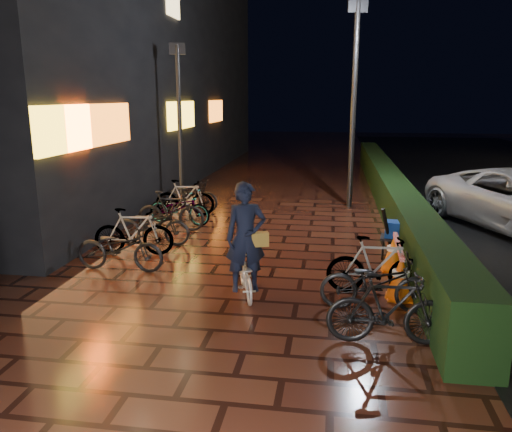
# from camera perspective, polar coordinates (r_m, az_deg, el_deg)

# --- Properties ---
(ground) EXTENTS (80.00, 80.00, 0.00)m
(ground) POSITION_cam_1_polar(r_m,az_deg,el_deg) (8.21, -3.23, -9.47)
(ground) COLOR #381911
(ground) RESTS_ON ground
(hedge) EXTENTS (0.70, 20.00, 1.00)m
(hedge) POSITION_cam_1_polar(r_m,az_deg,el_deg) (15.71, 14.88, 3.13)
(hedge) COLOR black
(hedge) RESTS_ON ground
(storefront_block) EXTENTS (12.09, 22.00, 9.00)m
(storefront_block) POSITION_cam_1_polar(r_m,az_deg,el_deg) (21.95, -22.51, 15.89)
(storefront_block) COLOR black
(storefront_block) RESTS_ON ground
(lamp_post_hedge) EXTENTS (0.56, 0.23, 5.83)m
(lamp_post_hedge) POSITION_cam_1_polar(r_m,az_deg,el_deg) (14.80, 11.12, 13.26)
(lamp_post_hedge) COLOR black
(lamp_post_hedge) RESTS_ON ground
(lamp_post_sf) EXTENTS (0.44, 0.22, 4.66)m
(lamp_post_sf) POSITION_cam_1_polar(r_m,az_deg,el_deg) (14.77, -8.72, 10.86)
(lamp_post_sf) COLOR black
(lamp_post_sf) RESTS_ON ground
(cyclist) EXTENTS (0.84, 1.41, 1.91)m
(cyclist) POSITION_cam_1_polar(r_m,az_deg,el_deg) (8.08, -1.19, -4.46)
(cyclist) COLOR silver
(cyclist) RESTS_ON ground
(traffic_barrier) EXTENTS (0.51, 1.82, 0.73)m
(traffic_barrier) POSITION_cam_1_polar(r_m,az_deg,el_deg) (9.06, 15.84, -5.27)
(traffic_barrier) COLOR #D9520B
(traffic_barrier) RESTS_ON ground
(cart_assembly) EXTENTS (0.67, 0.60, 1.10)m
(cart_assembly) POSITION_cam_1_polar(r_m,az_deg,el_deg) (10.40, 15.62, -1.71)
(cart_assembly) COLOR black
(cart_assembly) RESTS_ON ground
(parked_bikes_storefront) EXTENTS (1.94, 5.86, 0.99)m
(parked_bikes_storefront) POSITION_cam_1_polar(r_m,az_deg,el_deg) (12.10, -10.38, 0.20)
(parked_bikes_storefront) COLOR black
(parked_bikes_storefront) RESTS_ON ground
(parked_bikes_hedge) EXTENTS (1.77, 2.28, 0.99)m
(parked_bikes_hedge) POSITION_cam_1_polar(r_m,az_deg,el_deg) (7.73, 14.01, -7.54)
(parked_bikes_hedge) COLOR black
(parked_bikes_hedge) RESTS_ON ground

